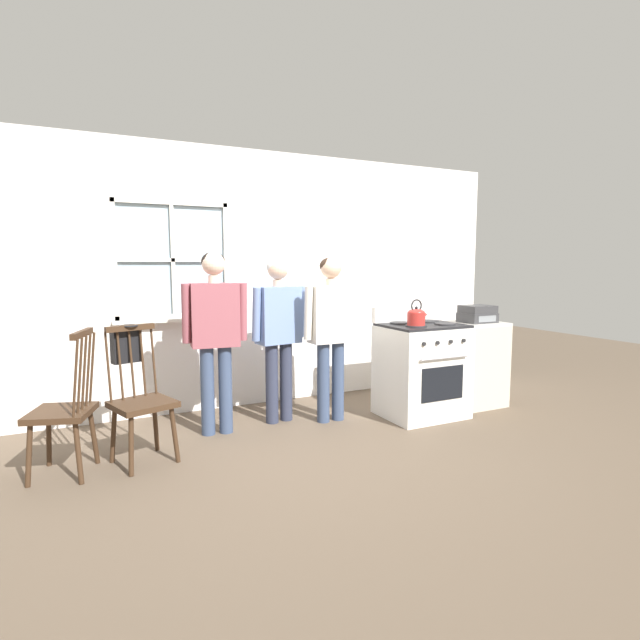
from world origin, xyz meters
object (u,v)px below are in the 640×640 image
object	(u,v)px
potted_plant	(200,310)
chair_by_window	(141,403)
chair_near_wall	(65,412)
person_adult_right	(331,323)
person_teen_center	(278,324)
person_elderly_left	(215,325)
side_counter	(474,364)
kettle	(416,316)
handbag	(126,345)
stove	(421,369)
stereo	(477,314)

from	to	relation	value
potted_plant	chair_by_window	bearing A→B (deg)	-122.73
chair_near_wall	person_adult_right	bearing A→B (deg)	115.04
person_teen_center	person_elderly_left	bearing A→B (deg)	179.28
chair_near_wall	person_teen_center	distance (m)	1.95
chair_by_window	potted_plant	distance (m)	1.43
potted_plant	side_counter	world-z (taller)	potted_plant
kettle	side_counter	size ratio (longest dim) A/B	0.27
potted_plant	handbag	distance (m)	1.18
chair_by_window	person_teen_center	bearing A→B (deg)	1.62
chair_by_window	stove	world-z (taller)	stove
handbag	person_teen_center	bearing A→B (deg)	10.02
chair_near_wall	person_adult_right	size ratio (longest dim) A/B	0.67
stereo	side_counter	bearing A→B (deg)	90.00
person_elderly_left	potted_plant	size ratio (longest dim) A/B	6.24
person_elderly_left	stove	distance (m)	2.07
handbag	chair_by_window	bearing A→B (deg)	-72.02
chair_near_wall	person_teen_center	size ratio (longest dim) A/B	0.67
person_teen_center	stove	world-z (taller)	person_teen_center
chair_by_window	side_counter	bearing A→B (deg)	-16.63
kettle	stereo	size ratio (longest dim) A/B	0.73
handbag	side_counter	size ratio (longest dim) A/B	0.34
chair_by_window	person_adult_right	distance (m)	1.85
handbag	side_counter	distance (m)	3.51
person_adult_right	potted_plant	bearing A→B (deg)	141.26
person_elderly_left	stereo	distance (m)	2.75
chair_near_wall	side_counter	xyz separation A→B (m)	(3.93, 0.09, -0.02)
stove	chair_by_window	bearing A→B (deg)	-179.57
handbag	kettle	bearing A→B (deg)	-7.45
person_elderly_left	kettle	bearing A→B (deg)	-8.93
person_adult_right	potted_plant	distance (m)	1.35
handbag	stove	bearing A→B (deg)	-4.24
chair_near_wall	side_counter	distance (m)	3.93
side_counter	stereo	size ratio (longest dim) A/B	2.65
chair_near_wall	kettle	world-z (taller)	kettle
kettle	side_counter	world-z (taller)	kettle
person_adult_right	stereo	size ratio (longest dim) A/B	4.64
potted_plant	stereo	distance (m)	2.89
person_elderly_left	stereo	xyz separation A→B (m)	(2.73, -0.32, 0.00)
kettle	potted_plant	world-z (taller)	potted_plant
person_elderly_left	stove	size ratio (longest dim) A/B	1.50
chair_near_wall	kettle	distance (m)	3.05
person_elderly_left	side_counter	distance (m)	2.80
side_counter	stereo	world-z (taller)	stereo
person_elderly_left	kettle	distance (m)	1.87
person_teen_center	side_counter	world-z (taller)	person_teen_center
chair_by_window	side_counter	distance (m)	3.41
person_teen_center	handbag	bearing A→B (deg)	-178.11
side_counter	stereo	distance (m)	0.54
potted_plant	side_counter	bearing A→B (deg)	-20.61
person_adult_right	kettle	size ratio (longest dim) A/B	6.39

